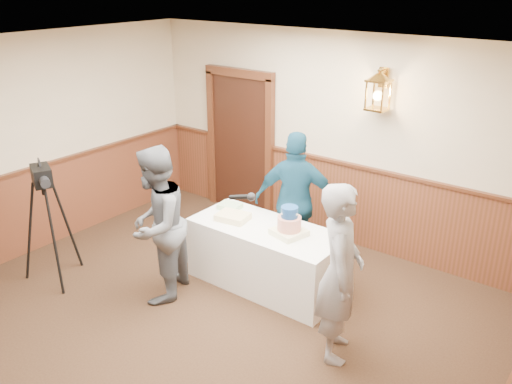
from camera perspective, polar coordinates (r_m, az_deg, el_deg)
ground at (r=5.45m, az=-11.57°, el=-17.79°), size 7.00×7.00×0.00m
room_shell at (r=4.94m, az=-9.42°, el=-1.23°), size 6.02×7.02×2.81m
display_table at (r=6.38m, az=1.09°, el=-6.76°), size 1.80×0.80×0.75m
tiered_cake at (r=5.98m, az=3.52°, el=-3.39°), size 0.40×0.40×0.34m
sheet_cake_yellow at (r=6.38m, az=-2.45°, el=-2.62°), size 0.40×0.33×0.08m
sheet_cake_green at (r=6.68m, az=-2.76°, el=-1.50°), size 0.29×0.25×0.06m
interviewer at (r=6.03m, az=-10.43°, el=-3.46°), size 1.61×1.05×1.78m
baker at (r=5.10m, az=8.82°, el=-8.41°), size 0.67×0.77×1.77m
assistant_p at (r=6.59m, az=4.26°, el=-1.01°), size 1.11×0.81×1.74m
tv_camera_rig at (r=6.80m, az=-20.84°, el=-3.83°), size 0.56×0.53×1.44m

